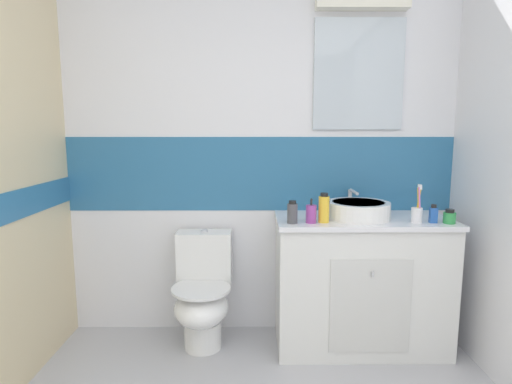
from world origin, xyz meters
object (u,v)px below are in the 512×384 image
(sink_basin, at_px, (358,209))
(soap_dispenser, at_px, (311,214))
(toothbrush_cup, at_px, (417,212))
(hair_gel_jar, at_px, (450,217))
(mouthwash_bottle, at_px, (324,208))
(lotion_bottle_short, at_px, (292,213))
(toilet, at_px, (203,294))
(perfume_flask_small, at_px, (433,214))

(sink_basin, bearing_deg, soap_dispenser, -157.17)
(toothbrush_cup, distance_m, hair_gel_jar, 0.19)
(mouthwash_bottle, height_order, lotion_bottle_short, mouthwash_bottle)
(sink_basin, distance_m, toothbrush_cup, 0.34)
(toilet, distance_m, soap_dispenser, 0.88)
(toothbrush_cup, xyz_separation_m, hair_gel_jar, (0.18, -0.02, -0.02))
(soap_dispenser, bearing_deg, toothbrush_cup, 0.29)
(toothbrush_cup, height_order, perfume_flask_small, toothbrush_cup)
(hair_gel_jar, bearing_deg, sink_basin, 163.53)
(hair_gel_jar, distance_m, mouthwash_bottle, 0.74)
(hair_gel_jar, height_order, perfume_flask_small, perfume_flask_small)
(toilet, relative_size, hair_gel_jar, 8.78)
(toilet, xyz_separation_m, lotion_bottle_short, (0.56, -0.15, 0.57))
(hair_gel_jar, distance_m, perfume_flask_small, 0.09)
(sink_basin, xyz_separation_m, toilet, (-0.98, 0.01, -0.56))
(soap_dispenser, bearing_deg, perfume_flask_small, -0.44)
(hair_gel_jar, distance_m, lotion_bottle_short, 0.93)
(toothbrush_cup, distance_m, lotion_bottle_short, 0.74)
(toilet, height_order, toothbrush_cup, toothbrush_cup)
(soap_dispenser, bearing_deg, toilet, 168.02)
(soap_dispenser, height_order, mouthwash_bottle, mouthwash_bottle)
(mouthwash_bottle, distance_m, perfume_flask_small, 0.65)
(sink_basin, bearing_deg, toilet, 179.33)
(soap_dispenser, distance_m, hair_gel_jar, 0.82)
(sink_basin, bearing_deg, toothbrush_cup, -21.74)
(sink_basin, distance_m, soap_dispenser, 0.34)
(sink_basin, relative_size, toilet, 0.59)
(lotion_bottle_short, bearing_deg, toilet, 164.61)
(sink_basin, xyz_separation_m, hair_gel_jar, (0.50, -0.15, -0.02))
(hair_gel_jar, bearing_deg, lotion_bottle_short, 179.56)
(sink_basin, distance_m, toilet, 1.13)
(sink_basin, height_order, lotion_bottle_short, sink_basin)
(toothbrush_cup, xyz_separation_m, soap_dispenser, (-0.63, -0.00, -0.01))
(toilet, xyz_separation_m, hair_gel_jar, (1.49, -0.16, 0.54))
(toilet, distance_m, perfume_flask_small, 1.51)
(mouthwash_bottle, bearing_deg, hair_gel_jar, -2.47)
(sink_basin, xyz_separation_m, mouthwash_bottle, (-0.23, -0.12, 0.03))
(toilet, height_order, soap_dispenser, soap_dispenser)
(toothbrush_cup, bearing_deg, sink_basin, 158.26)
(toothbrush_cup, bearing_deg, lotion_bottle_short, -178.88)
(hair_gel_jar, height_order, mouthwash_bottle, mouthwash_bottle)
(sink_basin, distance_m, hair_gel_jar, 0.53)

